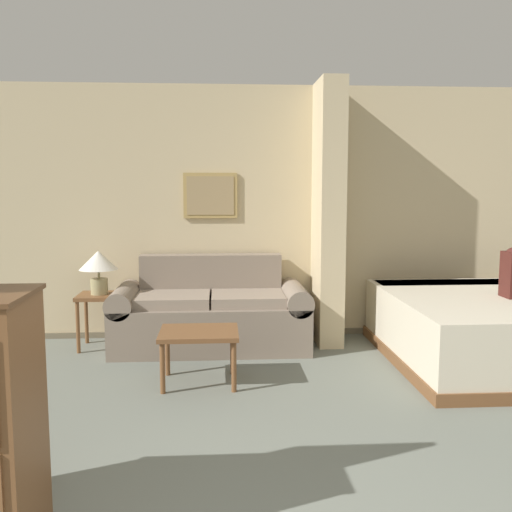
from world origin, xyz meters
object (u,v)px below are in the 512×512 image
object	(u,v)px
bed	(489,328)
couch	(211,314)
table_lamp	(99,264)
coffee_table	(199,338)

from	to	relation	value
bed	couch	bearing A→B (deg)	165.58
couch	table_lamp	size ratio (longest dim) A/B	4.49
couch	bed	world-z (taller)	couch
coffee_table	bed	bearing A→B (deg)	8.94
couch	bed	distance (m)	2.58
table_lamp	bed	world-z (taller)	table_lamp
couch	table_lamp	xyz separation A→B (m)	(-1.08, 0.04, 0.50)
coffee_table	bed	xyz separation A→B (m)	(2.58, 0.41, -0.07)
couch	bed	size ratio (longest dim) A/B	0.93
couch	table_lamp	world-z (taller)	table_lamp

